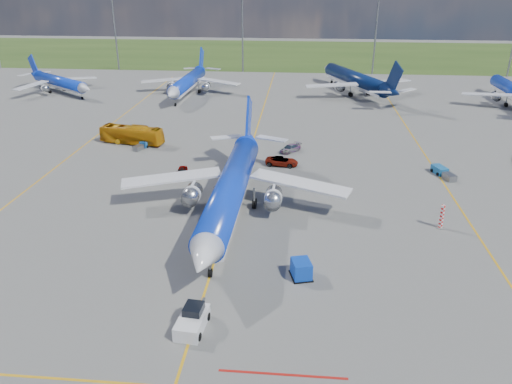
# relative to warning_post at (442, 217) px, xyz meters

# --- Properties ---
(ground) EXTENTS (400.00, 400.00, 0.00)m
(ground) POSITION_rel_warning_post_xyz_m (-26.00, -8.00, -1.50)
(ground) COLOR #5C5C59
(ground) RESTS_ON ground
(grass_strip) EXTENTS (400.00, 80.00, 0.01)m
(grass_strip) POSITION_rel_warning_post_xyz_m (-26.00, 142.00, -1.50)
(grass_strip) COLOR #2D4719
(grass_strip) RESTS_ON ground
(taxiway_lines) EXTENTS (60.25, 160.00, 0.02)m
(taxiway_lines) POSITION_rel_warning_post_xyz_m (-25.83, 19.70, -1.49)
(taxiway_lines) COLOR gold
(taxiway_lines) RESTS_ON ground
(floodlight_masts) EXTENTS (202.20, 0.50, 22.70)m
(floodlight_masts) POSITION_rel_warning_post_xyz_m (-16.00, 102.00, 11.06)
(floodlight_masts) COLOR slate
(floodlight_masts) RESTS_ON ground
(warning_post) EXTENTS (0.50, 0.50, 3.00)m
(warning_post) POSITION_rel_warning_post_xyz_m (0.00, 0.00, 0.00)
(warning_post) COLOR red
(warning_post) RESTS_ON ground
(bg_jet_nw) EXTENTS (39.69, 38.23, 8.27)m
(bg_jet_nw) POSITION_rel_warning_post_xyz_m (-79.33, 67.58, -1.50)
(bg_jet_nw) COLOR #0E33C4
(bg_jet_nw) RESTS_ON ground
(bg_jet_nnw) EXTENTS (29.06, 37.38, 9.52)m
(bg_jet_nnw) POSITION_rel_warning_post_xyz_m (-46.06, 68.69, -1.50)
(bg_jet_nnw) COLOR #0E33C4
(bg_jet_nnw) RESTS_ON ground
(bg_jet_n) EXTENTS (44.11, 49.24, 10.59)m
(bg_jet_n) POSITION_rel_warning_post_xyz_m (-3.83, 73.89, -1.50)
(bg_jet_n) COLOR #071842
(bg_jet_n) RESTS_ON ground
(bg_jet_ne) EXTENTS (26.59, 34.83, 9.10)m
(bg_jet_ne) POSITION_rel_warning_post_xyz_m (32.16, 65.55, -1.50)
(bg_jet_ne) COLOR #0E33C4
(bg_jet_ne) RESTS_ON ground
(main_airliner) EXTENTS (32.89, 42.75, 11.05)m
(main_airliner) POSITION_rel_warning_post_xyz_m (-25.68, 0.95, -1.50)
(main_airliner) COLOR #0E33C4
(main_airliner) RESTS_ON ground
(pushback_tug) EXTENTS (2.55, 5.87, 1.96)m
(pushback_tug) POSITION_rel_warning_post_xyz_m (-26.06, -21.11, -0.71)
(pushback_tug) COLOR silver
(pushback_tug) RESTS_ON ground
(uld_container) EXTENTS (2.33, 2.65, 1.81)m
(uld_container) POSITION_rel_warning_post_xyz_m (-16.73, -12.26, -0.60)
(uld_container) COLOR #0C3AB2
(uld_container) RESTS_ON ground
(apron_bus) EXTENTS (12.10, 5.05, 3.28)m
(apron_bus) POSITION_rel_warning_post_xyz_m (-47.67, 28.61, 0.14)
(apron_bus) COLOR orange
(apron_bus) RESTS_ON ground
(service_car_a) EXTENTS (1.85, 3.84, 1.26)m
(service_car_a) POSITION_rel_warning_post_xyz_m (-35.12, 13.99, -0.87)
(service_car_a) COLOR #999999
(service_car_a) RESTS_ON ground
(service_car_b) EXTENTS (5.46, 3.01, 1.45)m
(service_car_b) POSITION_rel_warning_post_xyz_m (-20.12, 19.72, -0.78)
(service_car_b) COLOR #999999
(service_car_b) RESTS_ON ground
(service_car_c) EXTENTS (4.19, 4.57, 1.28)m
(service_car_c) POSITION_rel_warning_post_xyz_m (-18.97, 26.55, -0.86)
(service_car_c) COLOR #999999
(service_car_c) RESTS_ON ground
(baggage_tug_w) EXTENTS (2.88, 5.32, 1.16)m
(baggage_tug_w) POSITION_rel_warning_post_xyz_m (4.56, 17.55, -0.96)
(baggage_tug_w) COLOR #185C95
(baggage_tug_w) RESTS_ON ground
(baggage_tug_c) EXTENTS (2.67, 4.78, 1.04)m
(baggage_tug_c) POSITION_rel_warning_post_xyz_m (-44.91, 26.47, -1.01)
(baggage_tug_c) COLOR #1A55A0
(baggage_tug_c) RESTS_ON ground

